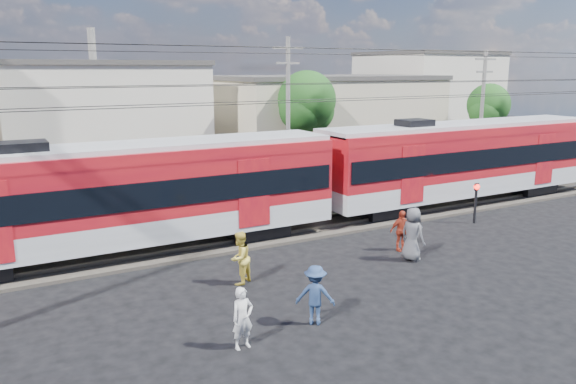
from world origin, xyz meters
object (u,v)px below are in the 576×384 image
(pedestrian_c, at_px, (315,295))
(pedestrian_a, at_px, (243,318))
(car_silver, at_px, (499,166))
(commuter_train, at_px, (131,192))
(crossing_signal, at_px, (476,196))

(pedestrian_c, bearing_deg, pedestrian_a, 43.21)
(pedestrian_a, height_order, car_silver, pedestrian_a)
(commuter_train, relative_size, pedestrian_c, 30.28)
(pedestrian_c, bearing_deg, crossing_signal, -120.05)
(pedestrian_c, bearing_deg, car_silver, -114.30)
(commuter_train, xyz_separation_m, crossing_signal, (14.51, -3.00, -1.13))
(car_silver, height_order, crossing_signal, crossing_signal)
(commuter_train, xyz_separation_m, pedestrian_c, (2.88, -8.19, -1.57))
(commuter_train, relative_size, crossing_signal, 27.40)
(commuter_train, relative_size, car_silver, 12.19)
(commuter_train, distance_m, crossing_signal, 14.86)
(pedestrian_a, bearing_deg, crossing_signal, 15.40)
(commuter_train, xyz_separation_m, pedestrian_a, (0.59, -8.48, -1.61))
(pedestrian_a, xyz_separation_m, pedestrian_c, (2.29, 0.29, 0.04))
(car_silver, relative_size, crossing_signal, 2.25)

